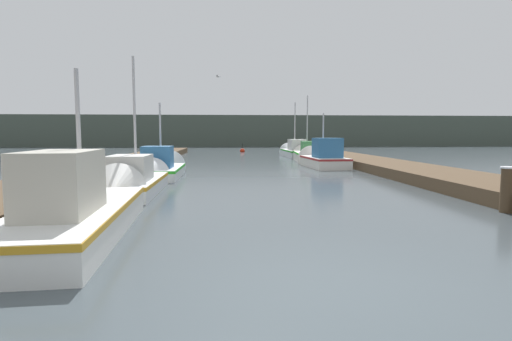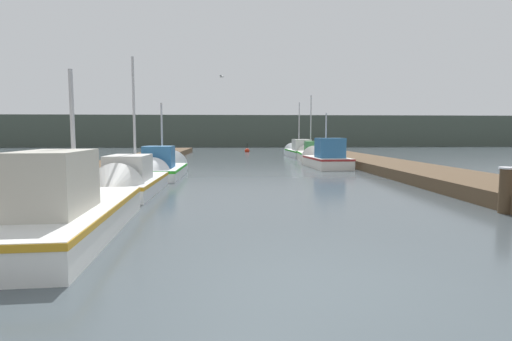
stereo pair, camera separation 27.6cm
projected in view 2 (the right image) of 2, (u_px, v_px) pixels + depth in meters
The scene contains 14 objects.
ground_plane at pixel (325, 293), 4.65m from camera, with size 200.00×200.00×0.00m.
dock_left at pixel (122, 166), 20.18m from camera, with size 2.97×40.00×0.43m.
dock_right at pixel (383, 165), 20.91m from camera, with size 2.97×40.00×0.43m.
distant_shore_ridge at pixel (241, 131), 63.21m from camera, with size 120.00×16.00×4.42m.
fishing_boat_0 at pixel (83, 205), 8.00m from camera, with size 2.00×6.39×3.54m.
fishing_boat_1 at pixel (138, 179), 13.08m from camera, with size 1.57×5.28×4.71m.
fishing_boat_2 at pixel (164, 167), 17.60m from camera, with size 1.78×5.01×3.74m.
fishing_boat_3 at pixel (324, 158), 22.18m from camera, with size 2.00×4.80×3.49m.
fishing_boat_4 at pixel (310, 155), 27.26m from camera, with size 1.95×5.90×4.83m.
fishing_boat_5 at pixel (298, 151), 32.28m from camera, with size 1.77×5.97×4.81m.
mooring_piling_0 at pixel (506, 190), 9.24m from camera, with size 0.37×0.37×1.08m.
mooring_piling_2 at pixel (67, 180), 9.94m from camera, with size 0.26×0.26×1.38m.
channel_buoy at pixel (247, 151), 39.96m from camera, with size 0.48×0.48×0.98m.
seagull_lead at pixel (222, 77), 25.72m from camera, with size 0.31×0.56×0.12m.
Camera 2 is at (-1.06, -4.45, 1.85)m, focal length 28.00 mm.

